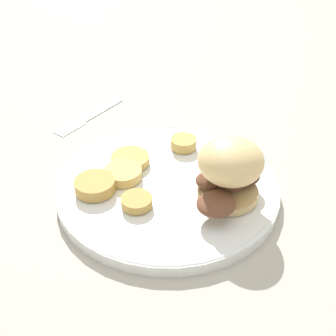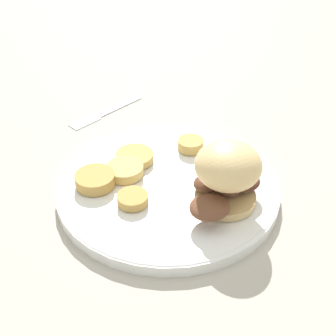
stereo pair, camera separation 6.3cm
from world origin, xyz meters
The scene contains 9 objects.
ground_plane centered at (0.00, 0.00, 0.00)m, with size 4.00×4.00×0.00m, color #B2A899.
dinner_plate centered at (0.00, 0.00, 0.01)m, with size 0.31×0.31×0.02m.
sandwich centered at (0.03, -0.08, 0.06)m, with size 0.12×0.08×0.09m.
potato_round_0 centered at (0.00, 0.07, 0.02)m, with size 0.06×0.06×0.01m, color tan.
potato_round_1 centered at (-0.06, 0.00, 0.02)m, with size 0.04×0.04×0.01m, color tan.
potato_round_2 centered at (-0.08, 0.06, 0.03)m, with size 0.05×0.05×0.02m, color tan.
potato_round_3 centered at (-0.03, 0.06, 0.02)m, with size 0.05×0.05×0.01m, color #DBB766.
potato_round_4 centered at (0.08, 0.04, 0.03)m, with size 0.04×0.04×0.02m, color tan.
fork centered at (0.07, 0.24, 0.00)m, with size 0.15×0.03×0.00m.
Camera 2 is at (-0.34, -0.37, 0.42)m, focal length 50.00 mm.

